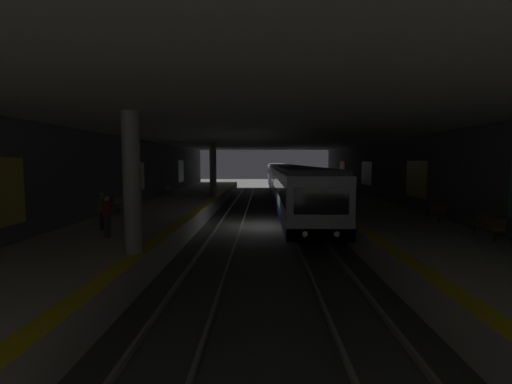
{
  "coord_description": "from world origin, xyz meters",
  "views": [
    {
      "loc": [
        -22.12,
        0.18,
        4.02
      ],
      "look_at": [
        8.19,
        0.75,
        1.45
      ],
      "focal_mm": 25.36,
      "sensor_mm": 36.0,
      "label": 1
    }
  ],
  "objects_px": {
    "person_waiting_near": "(107,215)",
    "bench_left_mid": "(435,210)",
    "bench_left_near": "(487,224)",
    "bench_right_mid": "(122,203)",
    "pillar_near": "(132,183)",
    "metro_train": "(283,178)",
    "pillar_far": "(213,170)",
    "suitcase_rolling": "(130,207)",
    "person_walking_mid": "(102,209)",
    "bench_right_far": "(169,189)"
  },
  "relations": [
    {
      "from": "metro_train",
      "to": "suitcase_rolling",
      "type": "relative_size",
      "value": 57.53
    },
    {
      "from": "bench_left_near",
      "to": "suitcase_rolling",
      "type": "bearing_deg",
      "value": 68.88
    },
    {
      "from": "metro_train",
      "to": "bench_right_mid",
      "type": "xyz_separation_m",
      "value": [
        -22.09,
        10.73,
        -0.45
      ]
    },
    {
      "from": "pillar_near",
      "to": "bench_left_near",
      "type": "bearing_deg",
      "value": -78.54
    },
    {
      "from": "pillar_near",
      "to": "bench_left_near",
      "type": "xyz_separation_m",
      "value": [
        2.61,
        -12.88,
        -1.75
      ]
    },
    {
      "from": "metro_train",
      "to": "bench_left_mid",
      "type": "distance_m",
      "value": 25.68
    },
    {
      "from": "pillar_far",
      "to": "person_walking_mid",
      "type": "xyz_separation_m",
      "value": [
        -14.69,
        2.84,
        -1.4
      ]
    },
    {
      "from": "pillar_far",
      "to": "bench_right_mid",
      "type": "height_order",
      "value": "pillar_far"
    },
    {
      "from": "bench_right_mid",
      "to": "person_walking_mid",
      "type": "bearing_deg",
      "value": -166.45
    },
    {
      "from": "bench_left_near",
      "to": "bench_right_mid",
      "type": "bearing_deg",
      "value": 67.5
    },
    {
      "from": "bench_right_mid",
      "to": "suitcase_rolling",
      "type": "bearing_deg",
      "value": -134.92
    },
    {
      "from": "suitcase_rolling",
      "to": "bench_left_mid",
      "type": "bearing_deg",
      "value": -97.04
    },
    {
      "from": "suitcase_rolling",
      "to": "bench_right_mid",
      "type": "bearing_deg",
      "value": 45.08
    },
    {
      "from": "bench_left_mid",
      "to": "person_waiting_near",
      "type": "height_order",
      "value": "person_waiting_near"
    },
    {
      "from": "bench_left_mid",
      "to": "suitcase_rolling",
      "type": "relative_size",
      "value": 1.71
    },
    {
      "from": "bench_left_near",
      "to": "person_walking_mid",
      "type": "relative_size",
      "value": 1.05
    },
    {
      "from": "person_walking_mid",
      "to": "bench_right_far",
      "type": "bearing_deg",
      "value": 4.67
    },
    {
      "from": "bench_right_mid",
      "to": "person_waiting_near",
      "type": "height_order",
      "value": "person_waiting_near"
    },
    {
      "from": "pillar_near",
      "to": "person_waiting_near",
      "type": "height_order",
      "value": "pillar_near"
    },
    {
      "from": "pillar_far",
      "to": "metro_train",
      "type": "height_order",
      "value": "pillar_far"
    },
    {
      "from": "bench_left_mid",
      "to": "person_waiting_near",
      "type": "relative_size",
      "value": 1.04
    },
    {
      "from": "suitcase_rolling",
      "to": "bench_right_far",
      "type": "bearing_deg",
      "value": 3.83
    },
    {
      "from": "metro_train",
      "to": "person_walking_mid",
      "type": "bearing_deg",
      "value": 161.26
    },
    {
      "from": "pillar_far",
      "to": "suitcase_rolling",
      "type": "height_order",
      "value": "pillar_far"
    },
    {
      "from": "person_waiting_near",
      "to": "person_walking_mid",
      "type": "xyz_separation_m",
      "value": [
        1.71,
        0.96,
        -0.01
      ]
    },
    {
      "from": "pillar_near",
      "to": "pillar_far",
      "type": "relative_size",
      "value": 1.0
    },
    {
      "from": "bench_right_far",
      "to": "suitcase_rolling",
      "type": "height_order",
      "value": "suitcase_rolling"
    },
    {
      "from": "metro_train",
      "to": "bench_left_near",
      "type": "height_order",
      "value": "metro_train"
    },
    {
      "from": "metro_train",
      "to": "bench_right_far",
      "type": "relative_size",
      "value": 33.66
    },
    {
      "from": "bench_left_near",
      "to": "metro_train",
      "type": "bearing_deg",
      "value": 12.26
    },
    {
      "from": "pillar_far",
      "to": "bench_left_mid",
      "type": "xyz_separation_m",
      "value": [
        -11.9,
        -12.88,
        -1.75
      ]
    },
    {
      "from": "bench_right_mid",
      "to": "metro_train",
      "type": "bearing_deg",
      "value": -25.92
    },
    {
      "from": "person_walking_mid",
      "to": "suitcase_rolling",
      "type": "distance_m",
      "value": 4.86
    },
    {
      "from": "pillar_far",
      "to": "person_walking_mid",
      "type": "bearing_deg",
      "value": 169.06
    },
    {
      "from": "pillar_near",
      "to": "metro_train",
      "type": "relative_size",
      "value": 0.08
    },
    {
      "from": "suitcase_rolling",
      "to": "bench_left_near",
      "type": "bearing_deg",
      "value": -111.12
    },
    {
      "from": "pillar_far",
      "to": "metro_train",
      "type": "distance_m",
      "value": 14.6
    },
    {
      "from": "pillar_far",
      "to": "metro_train",
      "type": "xyz_separation_m",
      "value": [
        12.98,
        -6.55,
        -1.3
      ]
    },
    {
      "from": "bench_left_near",
      "to": "person_waiting_near",
      "type": "xyz_separation_m",
      "value": [
        -0.22,
        14.77,
        0.36
      ]
    },
    {
      "from": "metro_train",
      "to": "person_walking_mid",
      "type": "height_order",
      "value": "metro_train"
    },
    {
      "from": "pillar_near",
      "to": "person_waiting_near",
      "type": "distance_m",
      "value": 3.35
    },
    {
      "from": "person_waiting_near",
      "to": "bench_left_mid",
      "type": "bearing_deg",
      "value": -73.05
    },
    {
      "from": "suitcase_rolling",
      "to": "person_walking_mid",
      "type": "bearing_deg",
      "value": -173.3
    },
    {
      "from": "bench_left_near",
      "to": "person_walking_mid",
      "type": "bearing_deg",
      "value": 84.58
    },
    {
      "from": "bench_right_far",
      "to": "person_walking_mid",
      "type": "height_order",
      "value": "person_walking_mid"
    },
    {
      "from": "bench_left_mid",
      "to": "person_waiting_near",
      "type": "distance_m",
      "value": 15.44
    },
    {
      "from": "bench_left_near",
      "to": "person_waiting_near",
      "type": "bearing_deg",
      "value": 90.85
    },
    {
      "from": "metro_train",
      "to": "suitcase_rolling",
      "type": "bearing_deg",
      "value": 156.48
    },
    {
      "from": "pillar_near",
      "to": "metro_train",
      "type": "height_order",
      "value": "pillar_near"
    },
    {
      "from": "bench_left_mid",
      "to": "person_walking_mid",
      "type": "xyz_separation_m",
      "value": [
        -2.79,
        15.72,
        0.35
      ]
    }
  ]
}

